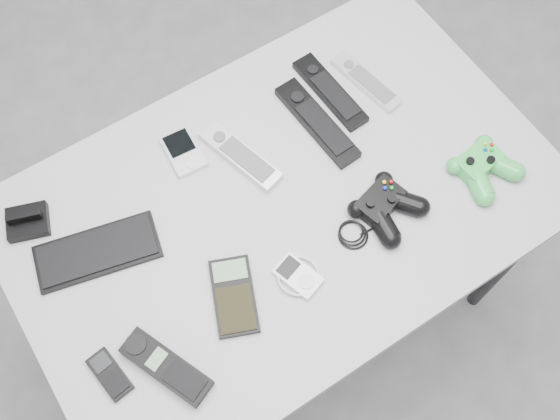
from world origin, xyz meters
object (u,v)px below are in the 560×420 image
pda_keyboard (97,251)px  cordless_handset (166,367)px  pda (183,152)px  mobile_phone (110,374)px  remote_black_a (317,122)px  controller_black (385,205)px  desk (283,215)px  mp3_player (298,276)px  remote_silver_a (240,155)px  remote_black_b (330,91)px  remote_silver_b (366,81)px  controller_green (483,166)px  calculator (234,296)px

pda_keyboard → cordless_handset: 0.28m
pda → mobile_phone: 0.49m
remote_black_a → controller_black: controller_black is taller
desk → controller_black: 0.23m
desk → mp3_player: bearing=-112.7°
remote_silver_a → remote_black_b: size_ratio=0.93×
desk → mobile_phone: (-0.47, -0.13, 0.07)m
pda_keyboard → controller_black: controller_black is taller
remote_silver_a → remote_silver_b: bearing=-13.7°
mp3_player → controller_green: size_ratio=0.64×
desk → cordless_handset: (-0.37, -0.17, 0.08)m
desk → pda_keyboard: bearing=164.0°
mobile_phone → desk: bearing=7.7°
pda_keyboard → remote_black_a: remote_black_a is taller
desk → remote_black_a: remote_black_a is taller
remote_black_b → cordless_handset: (-0.61, -0.34, 0.00)m
desk → mobile_phone: mobile_phone is taller
pda → remote_silver_a: bearing=-33.1°
remote_black_b → controller_black: bearing=-105.8°
cordless_handset → mp3_player: size_ratio=1.99×
pda → controller_black: bearing=-46.0°
remote_black_b → controller_black: (-0.07, -0.30, 0.01)m
remote_black_a → remote_black_b: size_ratio=1.11×
calculator → controller_black: controller_black is taller
remote_silver_a → controller_green: bearing=-51.7°
remote_silver_a → controller_green: (0.42, -0.31, 0.01)m
remote_black_b → controller_green: controller_green is taller
remote_black_a → mp3_player: remote_black_a is taller
cordless_handset → controller_black: bearing=-18.3°
desk → remote_silver_b: remote_silver_b is taller
remote_silver_a → mobile_phone: 0.52m
remote_silver_b → calculator: bearing=-161.7°
remote_silver_a → remote_silver_b: (0.34, 0.01, -0.00)m
remote_black_b → calculator: size_ratio=1.38×
desk → cordless_handset: size_ratio=6.27×
cordless_handset → mp3_player: bearing=-19.7°
calculator → mp3_player: same height
remote_silver_a → remote_black_a: 0.19m
desk → remote_black_b: 0.30m
remote_black_b → controller_black: 0.31m
remote_silver_a → mp3_player: 0.30m
remote_black_b → controller_green: size_ratio=1.53×
remote_black_b → controller_green: 0.37m
remote_black_a → pda_keyboard: bearing=177.9°
desk → controller_black: controller_black is taller
remote_black_a → mobile_phone: 0.68m
remote_black_a → cordless_handset: 0.61m
pda_keyboard → mobile_phone: 0.25m
mp3_player → calculator: bearing=147.6°
remote_silver_a → remote_silver_b: size_ratio=1.09×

